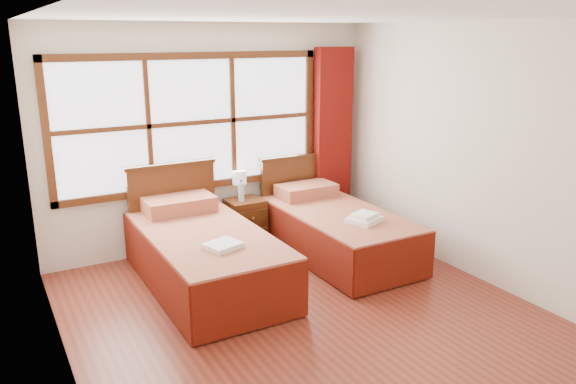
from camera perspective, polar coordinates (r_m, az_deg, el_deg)
floor at (r=5.15m, az=2.39°, el=-12.85°), size 4.50×4.50×0.00m
ceiling at (r=4.53m, az=2.78°, el=17.44°), size 4.50×4.50×0.00m
wall_back at (r=6.65m, az=-7.74°, el=5.48°), size 4.00×0.00×4.00m
wall_left at (r=4.03m, az=-22.39°, el=-2.24°), size 0.00×4.50×4.50m
wall_right at (r=5.95m, az=19.21°, el=3.56°), size 0.00×4.50×4.50m
window at (r=6.49m, az=-9.74°, el=6.94°), size 3.16×0.06×1.56m
curtain at (r=7.28m, az=4.53°, el=5.41°), size 0.50×0.16×2.30m
bed_left at (r=5.77m, az=-8.57°, el=-6.18°), size 1.11×2.14×1.08m
bed_right at (r=6.48m, az=4.85°, el=-3.81°), size 1.03×2.05×1.00m
nightstand at (r=6.78m, az=-4.33°, el=-3.09°), size 0.43×0.42×0.57m
towels_left at (r=5.20m, az=-6.62°, el=-5.41°), size 0.37×0.34×0.05m
towels_right at (r=6.03m, az=7.78°, el=-2.65°), size 0.41×0.38×0.10m
lamp at (r=6.76m, az=-4.97°, el=1.41°), size 0.17×0.17×0.33m
bottle_near at (r=6.62m, az=-4.77°, el=0.07°), size 0.07×0.07×0.26m
bottle_far at (r=6.63m, az=-4.73°, el=-0.04°), size 0.06×0.06×0.23m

